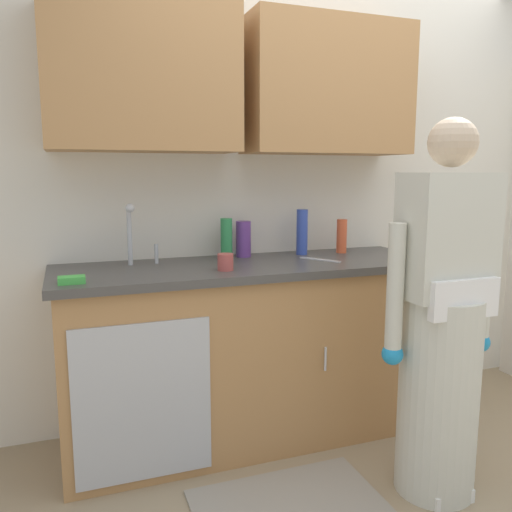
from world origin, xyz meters
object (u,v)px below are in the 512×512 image
(knife_on_counter, at_px, (320,260))
(sponge, at_px, (72,280))
(person_at_sink, at_px, (441,340))
(bottle_water_short, at_px, (302,232))
(bottle_water_tall, at_px, (243,239))
(sink, at_px, (143,272))
(bottle_cleaner_spray, at_px, (226,239))
(cup_by_sink, at_px, (225,262))
(bottle_dish_liquid, at_px, (342,236))

(knife_on_counter, relative_size, sponge, 2.18)
(person_at_sink, distance_m, bottle_water_short, 1.02)
(bottle_water_short, xyz_separation_m, knife_on_counter, (0.01, -0.21, -0.12))
(bottle_water_tall, height_order, bottle_water_short, bottle_water_short)
(sink, relative_size, bottle_cleaner_spray, 2.30)
(sink, distance_m, sponge, 0.39)
(bottle_water_tall, distance_m, knife_on_counter, 0.43)
(sink, distance_m, cup_by_sink, 0.40)
(bottle_cleaner_spray, xyz_separation_m, bottle_water_tall, (0.11, 0.03, -0.01))
(knife_on_counter, bearing_deg, bottle_water_short, 149.91)
(person_at_sink, distance_m, bottle_water_tall, 1.16)
(person_at_sink, height_order, bottle_water_short, person_at_sink)
(person_at_sink, bearing_deg, bottle_cleaner_spray, 126.29)
(sink, height_order, person_at_sink, person_at_sink)
(bottle_water_short, bearing_deg, sponge, -162.91)
(bottle_dish_liquid, relative_size, bottle_water_short, 0.76)
(bottle_water_tall, bearing_deg, knife_on_counter, -35.46)
(bottle_dish_liquid, bearing_deg, sponge, -166.34)
(person_at_sink, relative_size, cup_by_sink, 20.24)
(bottle_cleaner_spray, xyz_separation_m, cup_by_sink, (-0.10, -0.33, -0.07))
(bottle_cleaner_spray, bearing_deg, knife_on_counter, -25.84)
(cup_by_sink, bearing_deg, person_at_sink, -37.32)
(sink, xyz_separation_m, sponge, (-0.32, -0.22, 0.03))
(bottle_dish_liquid, height_order, bottle_water_short, bottle_water_short)
(bottle_dish_liquid, height_order, sponge, bottle_dish_liquid)
(bottle_cleaner_spray, height_order, bottle_dish_liquid, bottle_cleaner_spray)
(bottle_water_tall, distance_m, bottle_dish_liquid, 0.58)
(bottle_dish_liquid, distance_m, cup_by_sink, 0.85)
(person_at_sink, height_order, bottle_dish_liquid, person_at_sink)
(sponge, bearing_deg, sink, 34.50)
(cup_by_sink, bearing_deg, bottle_water_short, 30.22)
(person_at_sink, bearing_deg, sponge, 160.08)
(bottle_cleaner_spray, height_order, bottle_water_tall, bottle_cleaner_spray)
(bottle_cleaner_spray, bearing_deg, cup_by_sink, -107.76)
(cup_by_sink, bearing_deg, sink, 156.43)
(cup_by_sink, xyz_separation_m, knife_on_counter, (0.55, 0.11, -0.04))
(bottle_dish_liquid, distance_m, bottle_water_short, 0.25)
(bottle_cleaner_spray, bearing_deg, bottle_dish_liquid, -2.35)
(bottle_water_tall, bearing_deg, sink, -161.48)
(bottle_cleaner_spray, xyz_separation_m, sponge, (-0.80, -0.39, -0.09))
(bottle_cleaner_spray, xyz_separation_m, bottle_water_short, (0.44, -0.01, 0.02))
(cup_by_sink, relative_size, sponge, 0.73)
(sink, xyz_separation_m, knife_on_counter, (0.92, -0.05, 0.02))
(sink, xyz_separation_m, bottle_water_short, (0.91, 0.16, 0.14))
(bottle_cleaner_spray, distance_m, bottle_dish_liquid, 0.69)
(bottle_cleaner_spray, height_order, sponge, bottle_cleaner_spray)
(sink, relative_size, sponge, 4.55)
(bottle_water_short, bearing_deg, bottle_cleaner_spray, 179.03)
(person_at_sink, relative_size, bottle_water_tall, 8.24)
(bottle_dish_liquid, bearing_deg, sink, -173.22)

